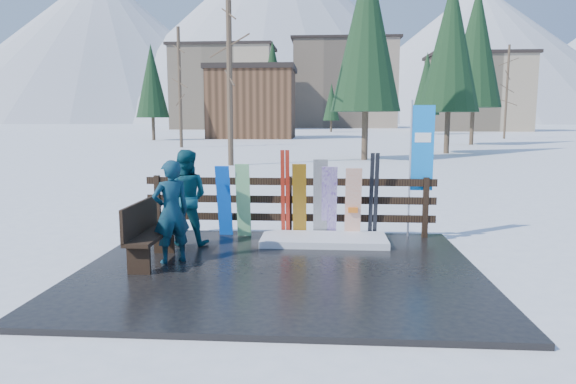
# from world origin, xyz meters

# --- Properties ---
(ground) EXTENTS (700.00, 700.00, 0.00)m
(ground) POSITION_xyz_m (0.00, 0.00, 0.00)
(ground) COLOR white
(ground) RESTS_ON ground
(deck) EXTENTS (6.00, 5.00, 0.08)m
(deck) POSITION_xyz_m (0.00, 0.00, 0.04)
(deck) COLOR black
(deck) RESTS_ON ground
(fence) EXTENTS (5.60, 0.10, 1.15)m
(fence) POSITION_xyz_m (0.00, 2.20, 0.74)
(fence) COLOR black
(fence) RESTS_ON deck
(snow_patch) EXTENTS (2.27, 1.00, 0.12)m
(snow_patch) POSITION_xyz_m (0.68, 1.60, 0.14)
(snow_patch) COLOR white
(snow_patch) RESTS_ON deck
(bench) EXTENTS (0.41, 1.50, 0.97)m
(bench) POSITION_xyz_m (-2.09, 0.11, 0.60)
(bench) COLOR black
(bench) RESTS_ON deck
(snowboard_0) EXTENTS (0.27, 0.37, 1.38)m
(snowboard_0) POSITION_xyz_m (-1.23, 1.98, 0.77)
(snowboard_0) COLOR blue
(snowboard_0) RESTS_ON deck
(snowboard_1) EXTENTS (0.26, 0.24, 1.42)m
(snowboard_1) POSITION_xyz_m (-0.86, 1.98, 0.79)
(snowboard_1) COLOR silver
(snowboard_1) RESTS_ON deck
(snowboard_2) EXTENTS (0.26, 0.38, 1.43)m
(snowboard_2) POSITION_xyz_m (0.21, 1.98, 0.79)
(snowboard_2) COLOR #FF9F0B
(snowboard_2) RESTS_ON deck
(snowboard_3) EXTENTS (0.29, 0.43, 1.38)m
(snowboard_3) POSITION_xyz_m (0.77, 1.98, 0.77)
(snowboard_3) COLOR white
(snowboard_3) RESTS_ON deck
(snowboard_4) EXTENTS (0.27, 0.40, 1.52)m
(snowboard_4) POSITION_xyz_m (0.60, 1.98, 0.84)
(snowboard_4) COLOR black
(snowboard_4) RESTS_ON deck
(snowboard_5) EXTENTS (0.30, 0.28, 1.35)m
(snowboard_5) POSITION_xyz_m (1.22, 1.98, 0.76)
(snowboard_5) COLOR white
(snowboard_5) RESTS_ON deck
(ski_pair_a) EXTENTS (0.16, 0.23, 1.67)m
(ski_pair_a) POSITION_xyz_m (-0.07, 2.05, 0.92)
(ski_pair_a) COLOR #A62214
(ski_pair_a) RESTS_ON deck
(ski_pair_b) EXTENTS (0.17, 0.28, 1.63)m
(ski_pair_b) POSITION_xyz_m (1.60, 2.05, 0.89)
(ski_pair_b) COLOR black
(ski_pair_b) RESTS_ON deck
(rental_flag) EXTENTS (0.45, 0.04, 2.60)m
(rental_flag) POSITION_xyz_m (2.46, 2.25, 1.69)
(rental_flag) COLOR silver
(rental_flag) RESTS_ON deck
(person_front) EXTENTS (0.71, 0.66, 1.62)m
(person_front) POSITION_xyz_m (-1.72, 0.17, 0.89)
(person_front) COLOR #0E4551
(person_front) RESTS_ON deck
(person_back) EXTENTS (0.83, 0.65, 1.71)m
(person_back) POSITION_xyz_m (-1.80, 1.33, 0.94)
(person_back) COLOR #104856
(person_back) RESTS_ON deck
(resort_buildings) EXTENTS (73.00, 87.60, 22.60)m
(resort_buildings) POSITION_xyz_m (1.03, 115.41, 9.81)
(resort_buildings) COLOR tan
(resort_buildings) RESTS_ON ground
(trees) EXTENTS (41.91, 68.61, 13.35)m
(trees) POSITION_xyz_m (5.02, 47.61, 5.77)
(trees) COLOR #382B1E
(trees) RESTS_ON ground
(mountains) EXTENTS (520.00, 260.00, 120.00)m
(mountains) POSITION_xyz_m (-10.50, 328.41, 50.20)
(mountains) COLOR white
(mountains) RESTS_ON ground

